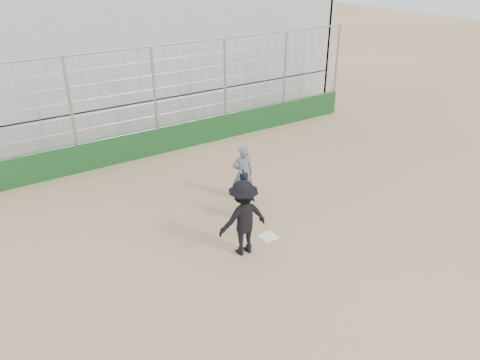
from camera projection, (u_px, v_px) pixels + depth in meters
ground at (268, 237)px, 12.69m from camera, size 90.00×90.00×0.00m
home_plate at (268, 237)px, 12.69m from camera, size 0.44×0.44×0.02m
backstop at (158, 129)px, 17.50m from camera, size 18.10×0.25×4.04m
bleachers at (106, 54)px, 20.32m from camera, size 20.25×6.70×6.98m
batter_at_plate at (243, 218)px, 11.65m from camera, size 1.35×0.86×2.14m
catcher_crouched at (243, 204)px, 13.31m from camera, size 0.85×0.75×1.02m
umpire at (243, 176)px, 14.25m from camera, size 0.76×0.62×1.60m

